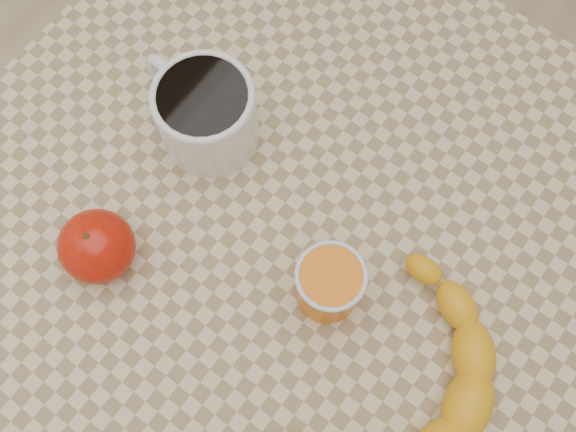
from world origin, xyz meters
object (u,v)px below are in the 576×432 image
Objects in this scene: coffee_mug at (205,112)px; banana at (396,391)px; table at (288,243)px; orange_juice_glass at (329,284)px; apple at (97,246)px.

banana is (0.34, -0.12, -0.03)m from coffee_mug.
orange_juice_glass is (0.08, -0.04, 0.13)m from table.
apple is (0.00, -0.19, -0.01)m from coffee_mug.
banana reaches higher than table.
table is 9.51× the size of orange_juice_glass.
coffee_mug is at bearing 166.68° from table.
apple reaches higher than banana.
table is 0.16m from orange_juice_glass.
table is 0.24m from banana.
coffee_mug is 1.67× the size of apple.
table is 0.20m from coffee_mug.
orange_juice_glass reaches higher than table.
apple is at bearing -152.89° from orange_juice_glass.
apple is at bearing -88.95° from coffee_mug.
apple is at bearing -157.87° from banana.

